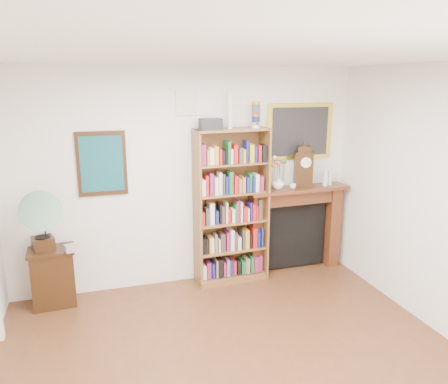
# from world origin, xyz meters

# --- Properties ---
(room) EXTENTS (4.51, 5.01, 2.81)m
(room) POSITION_xyz_m (0.00, 0.00, 1.40)
(room) COLOR #572D1A
(room) RESTS_ON ground
(teal_poster) EXTENTS (0.58, 0.04, 0.78)m
(teal_poster) POSITION_xyz_m (-1.05, 2.48, 1.65)
(teal_poster) COLOR black
(teal_poster) RESTS_ON back_wall
(small_picture) EXTENTS (0.26, 0.04, 0.30)m
(small_picture) POSITION_xyz_m (0.00, 2.48, 2.35)
(small_picture) COLOR white
(small_picture) RESTS_ON back_wall
(gilt_painting) EXTENTS (0.95, 0.04, 0.75)m
(gilt_painting) POSITION_xyz_m (1.55, 2.48, 1.95)
(gilt_painting) COLOR gold
(gilt_painting) RESTS_ON back_wall
(bookshelf) EXTENTS (0.95, 0.38, 2.35)m
(bookshelf) POSITION_xyz_m (0.53, 2.31, 1.14)
(bookshelf) COLOR brown
(bookshelf) RESTS_ON floor
(side_cabinet) EXTENTS (0.54, 0.40, 0.71)m
(side_cabinet) POSITION_xyz_m (-1.70, 2.29, 0.35)
(side_cabinet) COLOR black
(side_cabinet) RESTS_ON floor
(fireplace) EXTENTS (1.45, 0.39, 1.21)m
(fireplace) POSITION_xyz_m (1.48, 2.39, 0.72)
(fireplace) COLOR #502512
(fireplace) RESTS_ON floor
(gramophone) EXTENTS (0.59, 0.67, 0.75)m
(gramophone) POSITION_xyz_m (-1.78, 2.21, 1.13)
(gramophone) COLOR black
(gramophone) RESTS_ON side_cabinet
(cd_stack) EXTENTS (0.15, 0.15, 0.08)m
(cd_stack) POSITION_xyz_m (-1.47, 2.15, 0.75)
(cd_stack) COLOR silver
(cd_stack) RESTS_ON side_cabinet
(mantel_clock) EXTENTS (0.27, 0.19, 0.56)m
(mantel_clock) POSITION_xyz_m (1.55, 2.33, 1.48)
(mantel_clock) COLOR black
(mantel_clock) RESTS_ON fireplace
(flower_vase) EXTENTS (0.20, 0.20, 0.17)m
(flower_vase) POSITION_xyz_m (1.19, 2.34, 1.30)
(flower_vase) COLOR white
(flower_vase) RESTS_ON fireplace
(teacup) EXTENTS (0.10, 0.10, 0.07)m
(teacup) POSITION_xyz_m (1.38, 2.28, 1.25)
(teacup) COLOR silver
(teacup) RESTS_ON fireplace
(bottle_left) EXTENTS (0.07, 0.07, 0.24)m
(bottle_left) POSITION_xyz_m (1.89, 2.31, 1.33)
(bottle_left) COLOR silver
(bottle_left) RESTS_ON fireplace
(bottle_right) EXTENTS (0.06, 0.06, 0.20)m
(bottle_right) POSITION_xyz_m (1.97, 2.34, 1.31)
(bottle_right) COLOR silver
(bottle_right) RESTS_ON fireplace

